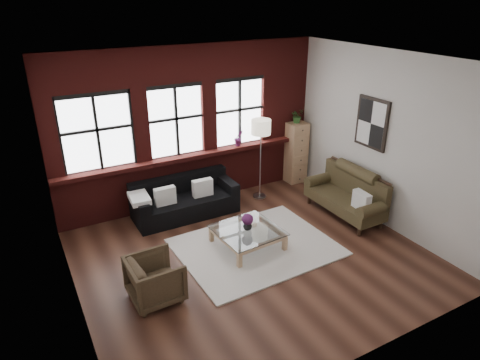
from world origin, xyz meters
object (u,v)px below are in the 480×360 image
floor_lamp (260,156)px  vintage_settee (345,194)px  vase (248,225)px  dark_sofa (185,198)px  armchair (155,279)px  coffee_table (247,238)px  drawer_chest (295,152)px

floor_lamp → vintage_settee: bearing=-56.4°
vase → dark_sofa: bearing=107.1°
armchair → coffee_table: size_ratio=0.70×
dark_sofa → armchair: 2.53m
drawer_chest → dark_sofa: bearing=-173.1°
vase → drawer_chest: (2.37, 1.95, 0.28)m
armchair → vase: bearing=-75.0°
dark_sofa → drawer_chest: bearing=6.9°
vase → floor_lamp: floor_lamp is taller
dark_sofa → vintage_settee: 3.12m
coffee_table → drawer_chest: (2.37, 1.95, 0.54)m
coffee_table → drawer_chest: size_ratio=0.74×
vase → vintage_settee: bearing=1.8°
armchair → coffee_table: armchair is taller
dark_sofa → armchair: size_ratio=2.77×
vintage_settee → drawer_chest: bearing=85.3°
vintage_settee → drawer_chest: drawer_chest is taller
armchair → coffee_table: bearing=-75.0°
dark_sofa → coffee_table: bearing=-72.9°
vase → armchair: bearing=-163.3°
vintage_settee → armchair: bearing=-171.3°
vintage_settee → armchair: 4.10m
coffee_table → vase: 0.26m
armchair → drawer_chest: 4.90m
vase → floor_lamp: size_ratio=0.09×
vintage_settee → floor_lamp: floor_lamp is taller
dark_sofa → vintage_settee: bearing=-29.5°
dark_sofa → vintage_settee: vintage_settee is taller
coffee_table → drawer_chest: drawer_chest is taller
coffee_table → floor_lamp: (1.21, 1.58, 0.77)m
vintage_settee → vase: 2.22m
armchair → drawer_chest: bearing=-61.0°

